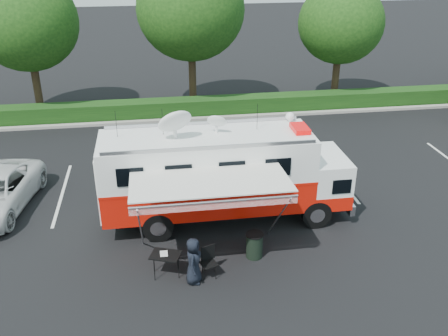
% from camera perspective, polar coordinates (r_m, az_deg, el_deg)
% --- Properties ---
extents(ground_plane, '(120.00, 120.00, 0.00)m').
position_cam_1_polar(ground_plane, '(19.26, 0.23, -5.74)').
color(ground_plane, black).
rests_on(ground_plane, ground).
extents(back_border, '(60.00, 6.14, 8.87)m').
position_cam_1_polar(back_border, '(29.80, -1.49, 15.94)').
color(back_border, '#9E998E').
rests_on(back_border, ground_plane).
extents(stall_lines, '(24.12, 5.50, 0.01)m').
position_cam_1_polar(stall_lines, '(21.79, -2.30, -1.76)').
color(stall_lines, silver).
rests_on(stall_lines, ground_plane).
extents(command_truck, '(9.17, 2.52, 4.40)m').
position_cam_1_polar(command_truck, '(18.33, -0.01, -0.73)').
color(command_truck, black).
rests_on(command_truck, ground_plane).
extents(awning, '(5.01, 2.59, 3.02)m').
position_cam_1_polar(awning, '(15.49, -1.55, -2.05)').
color(awning, silver).
rests_on(awning, ground_plane).
extents(person, '(0.67, 0.87, 1.57)m').
position_cam_1_polar(person, '(16.15, -3.43, -12.81)').
color(person, black).
rests_on(person, ground_plane).
extents(folding_table, '(1.09, 0.93, 0.79)m').
position_cam_1_polar(folding_table, '(16.07, -6.70, -9.92)').
color(folding_table, black).
rests_on(folding_table, ground_plane).
extents(folding_chair, '(0.61, 0.65, 1.01)m').
position_cam_1_polar(folding_chair, '(16.08, -1.79, -10.30)').
color(folding_chair, black).
rests_on(folding_chair, ground_plane).
extents(trash_bin, '(0.60, 0.60, 0.90)m').
position_cam_1_polar(trash_bin, '(16.96, 3.49, -8.79)').
color(trash_bin, black).
rests_on(trash_bin, ground_plane).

